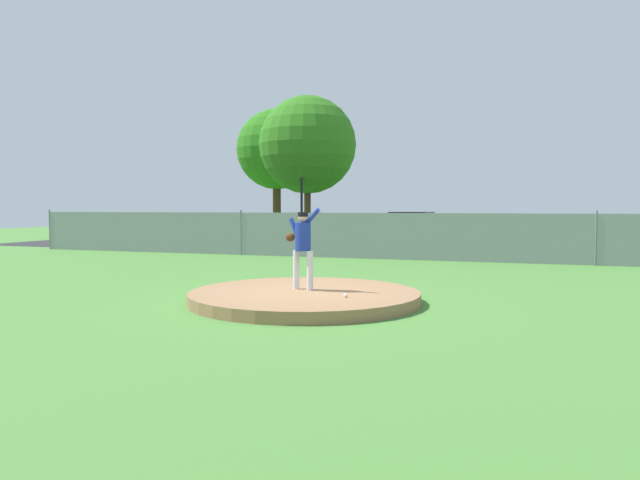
{
  "coord_description": "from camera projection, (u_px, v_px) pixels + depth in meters",
  "views": [
    {
      "loc": [
        4.05,
        -10.77,
        1.92
      ],
      "look_at": [
        -0.23,
        1.62,
        1.17
      ],
      "focal_mm": 32.2,
      "sensor_mm": 36.0,
      "label": 1
    }
  ],
  "objects": [
    {
      "name": "tree_broad_left",
      "position": [
        307.0,
        145.0,
        33.74
      ],
      "size": [
        5.74,
        5.74,
        8.46
      ],
      "color": "#4C331E",
      "rests_on": "ground_plane"
    },
    {
      "name": "pitchers_mound",
      "position": [
        305.0,
        297.0,
        11.59
      ],
      "size": [
        4.65,
        4.65,
        0.23
      ],
      "primitive_type": "cylinder",
      "color": "#99704C",
      "rests_on": "ground_plane"
    },
    {
      "name": "chainlink_fence",
      "position": [
        401.0,
        236.0,
        20.98
      ],
      "size": [
        32.55,
        0.07,
        1.81
      ],
      "color": "gray",
      "rests_on": "ground_plane"
    },
    {
      "name": "asphalt_strip",
      "position": [
        420.0,
        251.0,
        25.28
      ],
      "size": [
        44.0,
        7.0,
        0.01
      ],
      "primitive_type": "cube",
      "color": "#2B2B2D",
      "rests_on": "ground_plane"
    },
    {
      "name": "parked_car_charcoal",
      "position": [
        298.0,
        231.0,
        27.48
      ],
      "size": [
        1.94,
        4.82,
        1.66
      ],
      "color": "#232328",
      "rests_on": "ground_plane"
    },
    {
      "name": "baseball",
      "position": [
        346.0,
        295.0,
        10.76
      ],
      "size": [
        0.07,
        0.07,
        0.07
      ],
      "primitive_type": "sphere",
      "color": "white",
      "rests_on": "pitchers_mound"
    },
    {
      "name": "ground_plane",
      "position": [
        375.0,
        271.0,
        17.25
      ],
      "size": [
        80.0,
        80.0,
        0.0
      ],
      "primitive_type": "plane",
      "color": "#4C8438"
    },
    {
      "name": "tree_tall_centre",
      "position": [
        277.0,
        150.0,
        38.08
      ],
      "size": [
        5.31,
        5.31,
        8.43
      ],
      "color": "#4C331E",
      "rests_on": "ground_plane"
    },
    {
      "name": "pitcher_youth",
      "position": [
        303.0,
        242.0,
        11.73
      ],
      "size": [
        0.8,
        0.32,
        1.69
      ],
      "color": "silver",
      "rests_on": "pitchers_mound"
    },
    {
      "name": "parked_car_champagne",
      "position": [
        412.0,
        232.0,
        25.59
      ],
      "size": [
        1.96,
        4.24,
        1.72
      ],
      "color": "tan",
      "rests_on": "ground_plane"
    },
    {
      "name": "traffic_light_near",
      "position": [
        301.0,
        173.0,
        31.82
      ],
      "size": [
        0.28,
        0.46,
        5.7
      ],
      "color": "black",
      "rests_on": "ground_plane"
    }
  ]
}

